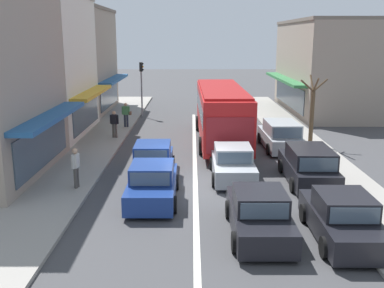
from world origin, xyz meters
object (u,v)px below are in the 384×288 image
at_px(street_tree_right, 313,113).
at_px(pedestrian_far_walker, 116,122).
at_px(parked_wagon_kerb_third, 282,136).
at_px(pedestrian_browsing_midblock, 77,165).
at_px(parked_sedan_kerb_front, 343,219).
at_px(traffic_light_downstreet, 143,80).
at_px(hatchback_behind_bus_near, 154,161).
at_px(sedan_adjacent_lane_lead, 234,163).
at_px(pedestrian_with_handbag_near, 127,113).
at_px(city_bus, 222,110).
at_px(sedan_queue_far_back, 260,214).
at_px(sedan_behind_bus_mid, 154,184).
at_px(parked_wagon_kerb_second, 310,166).

distance_m(street_tree_right, pedestrian_far_walker, 11.53).
bearing_deg(parked_wagon_kerb_third, street_tree_right, 19.82).
height_order(street_tree_right, pedestrian_far_walker, street_tree_right).
bearing_deg(pedestrian_browsing_midblock, parked_sedan_kerb_front, -25.61).
bearing_deg(street_tree_right, traffic_light_downstreet, 137.69).
distance_m(street_tree_right, pedestrian_browsing_midblock, 13.70).
xyz_separation_m(hatchback_behind_bus_near, sedan_adjacent_lane_lead, (3.51, -0.30, -0.05)).
height_order(parked_sedan_kerb_front, pedestrian_with_handbag_near, pedestrian_with_handbag_near).
relative_size(city_bus, parked_sedan_kerb_front, 2.58).
xyz_separation_m(parked_wagon_kerb_third, pedestrian_far_walker, (-9.55, 2.31, 0.32)).
height_order(sedan_queue_far_back, traffic_light_downstreet, traffic_light_downstreet).
bearing_deg(parked_sedan_kerb_front, city_bus, 102.42).
relative_size(sedan_queue_far_back, traffic_light_downstreet, 1.00).
bearing_deg(sedan_behind_bus_mid, sedan_queue_far_back, -39.65).
relative_size(sedan_queue_far_back, sedan_adjacent_lane_lead, 1.00).
relative_size(sedan_adjacent_lane_lead, parked_wagon_kerb_third, 0.93).
xyz_separation_m(parked_sedan_kerb_front, street_tree_right, (2.13, 12.01, 1.27)).
height_order(parked_wagon_kerb_second, pedestrian_with_handbag_near, pedestrian_with_handbag_near).
relative_size(sedan_behind_bus_mid, street_tree_right, 1.05).
bearing_deg(pedestrian_far_walker, city_bus, -4.58).
bearing_deg(hatchback_behind_bus_near, pedestrian_browsing_midblock, -145.73).
bearing_deg(pedestrian_browsing_midblock, pedestrian_far_walker, 90.05).
bearing_deg(parked_wagon_kerb_third, sedan_queue_far_back, -104.19).
xyz_separation_m(city_bus, sedan_queue_far_back, (0.40, -12.81, -1.22)).
relative_size(parked_wagon_kerb_second, pedestrian_browsing_midblock, 2.78).
distance_m(sedan_adjacent_lane_lead, parked_wagon_kerb_third, 6.08).
xyz_separation_m(pedestrian_browsing_midblock, pedestrian_far_walker, (-0.01, 9.22, 0.00)).
height_order(sedan_behind_bus_mid, pedestrian_with_handbag_near, pedestrian_with_handbag_near).
height_order(sedan_adjacent_lane_lead, parked_wagon_kerb_second, parked_wagon_kerb_second).
distance_m(parked_sedan_kerb_front, traffic_light_downstreet, 23.34).
xyz_separation_m(parked_wagon_kerb_third, pedestrian_browsing_midblock, (-9.54, -6.92, 0.32)).
relative_size(traffic_light_downstreet, pedestrian_far_walker, 2.58).
height_order(parked_wagon_kerb_second, pedestrian_far_walker, pedestrian_far_walker).
bearing_deg(parked_sedan_kerb_front, hatchback_behind_bus_near, 134.54).
bearing_deg(parked_wagon_kerb_second, pedestrian_far_walker, 139.52).
relative_size(sedan_adjacent_lane_lead, parked_wagon_kerb_second, 0.93).
bearing_deg(parked_sedan_kerb_front, pedestrian_far_walker, 124.13).
bearing_deg(sedan_behind_bus_mid, city_bus, 72.04).
bearing_deg(pedestrian_with_handbag_near, hatchback_behind_bus_near, -75.64).
xyz_separation_m(sedan_behind_bus_mid, hatchback_behind_bus_near, (-0.24, 3.12, 0.05)).
distance_m(parked_sedan_kerb_front, pedestrian_browsing_midblock, 10.26).
relative_size(sedan_adjacent_lane_lead, street_tree_right, 1.05).
relative_size(parked_wagon_kerb_third, pedestrian_with_handbag_near, 2.79).
relative_size(city_bus, pedestrian_with_handbag_near, 6.68).
relative_size(parked_wagon_kerb_second, pedestrian_with_handbag_near, 2.78).
bearing_deg(pedestrian_browsing_midblock, street_tree_right, 33.68).
bearing_deg(sedan_adjacent_lane_lead, street_tree_right, 49.98).
xyz_separation_m(hatchback_behind_bus_near, parked_wagon_kerb_third, (6.61, 4.93, 0.04)).
distance_m(city_bus, parked_sedan_kerb_front, 13.52).
bearing_deg(pedestrian_browsing_midblock, traffic_light_downstreet, 87.36).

